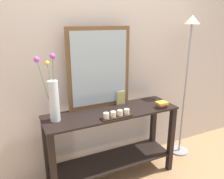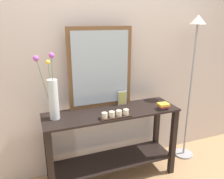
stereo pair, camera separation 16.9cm
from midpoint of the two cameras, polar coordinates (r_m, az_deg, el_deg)
The scene contains 9 objects.
ground_plane at distance 2.73m, azimuth 1.90°, elevation -21.57°, with size 7.00×6.00×0.02m, color #A87F56.
wall_back at distance 2.46m, azimuth -0.81°, elevation 9.04°, with size 6.40×0.08×2.70m, color beige.
console_table at distance 2.45m, azimuth 2.02°, elevation -12.37°, with size 1.41×0.43×0.80m.
mirror_leaning at distance 2.32m, azimuth -0.87°, elevation 5.48°, with size 0.69×0.03×0.85m.
tall_vase_left at distance 2.11m, azimuth -12.80°, elevation -1.73°, with size 0.19×0.20×0.64m.
candle_tray at distance 2.16m, azimuth 3.13°, elevation -6.52°, with size 0.32×0.09×0.07m.
picture_frame_small at distance 2.46m, azimuth 4.61°, elevation -2.19°, with size 0.10×0.01×0.16m.
book_stack at distance 2.44m, azimuth 15.00°, elevation -4.08°, with size 0.12×0.10×0.06m.
floor_lamp at distance 2.81m, azimuth 21.75°, elevation 5.59°, with size 0.24×0.24×1.77m.
Camera 2 is at (-0.76, -1.99, 1.71)m, focal length 35.56 mm.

